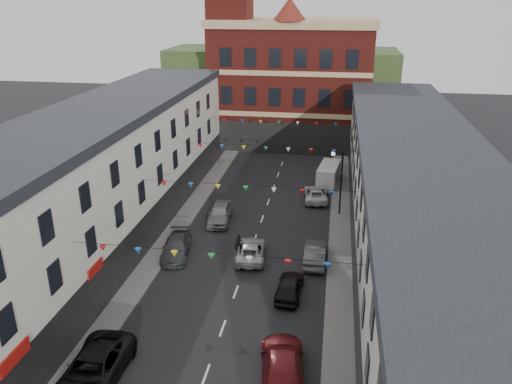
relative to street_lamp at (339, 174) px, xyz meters
The scene contains 19 objects.
ground 15.94m from the street_lamp, 115.07° to the right, with size 160.00×160.00×0.00m, color black.
pavement_left 18.43m from the street_lamp, 138.26° to the right, with size 1.80×64.00×0.15m, color #605E5B.
pavement_right 12.60m from the street_lamp, 88.33° to the right, with size 1.80×64.00×0.15m, color #605E5B.
terrace_left 22.52m from the street_lamp, 144.66° to the right, with size 8.40×56.00×10.70m.
terrace_right 14.04m from the street_lamp, 68.09° to the right, with size 8.40×56.00×9.70m.
civic_building 25.18m from the street_lamp, 105.30° to the left, with size 20.60×13.30×18.50m.
clock_tower 27.57m from the street_lamp, 123.79° to the left, with size 5.60×5.60×30.00m.
distant_hill 49.16m from the street_lamp, 102.40° to the left, with size 40.00×14.00×10.00m, color #334D24.
street_lamp is the anchor object (origin of this frame).
car_left_c 26.57m from the street_lamp, 117.17° to the right, with size 2.72×5.89×1.64m, color black.
car_left_d 15.78m from the street_lamp, 141.27° to the right, with size 1.94×4.76×1.38m, color #3A3D41.
car_left_e 11.07m from the street_lamp, 162.78° to the right, with size 1.90×4.71×1.61m, color gray.
car_right_c 21.90m from the street_lamp, 96.77° to the right, with size 2.26×5.57×1.62m, color #5F1315.
car_right_d 14.48m from the street_lamp, 102.06° to the right, with size 1.63×4.05×1.38m, color black.
car_right_e 9.68m from the street_lamp, 99.37° to the right, with size 1.56×4.46×1.47m, color #4E4F56.
car_right_f 5.04m from the street_lamp, 122.17° to the left, with size 2.17×4.71×1.31m, color silver.
moving_car 11.63m from the street_lamp, 124.78° to the right, with size 2.15×4.66×1.29m, color #B2B3BA.
white_van 8.39m from the street_lamp, 96.91° to the left, with size 1.88×4.90×2.17m, color silver.
pedestrian 11.92m from the street_lamp, 129.35° to the right, with size 0.63×0.41×1.73m, color black.
Camera 1 is at (5.96, -28.23, 18.59)m, focal length 35.00 mm.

